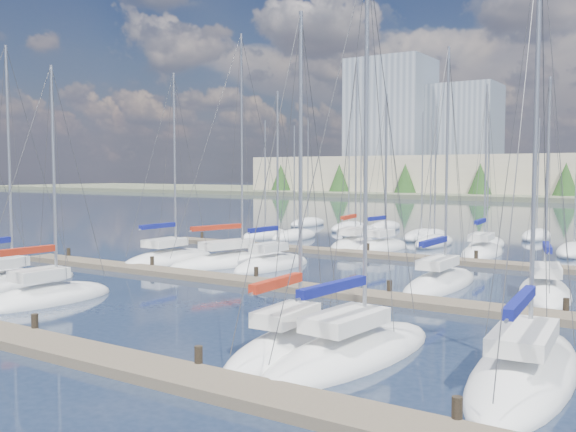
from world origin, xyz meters
The scene contains 19 objects.
ground centered at (0.00, 60.00, 0.00)m, with size 400.00×400.00×0.00m, color #222E45.
dock_near centered at (0.00, 2.01, 0.15)m, with size 44.00×1.93×1.10m.
dock_mid centered at (0.00, 16.01, 0.15)m, with size 44.00×1.93×1.10m.
dock_far centered at (0.00, 30.01, 0.15)m, with size 44.00×1.93×1.10m.
sailboat_b centered at (-14.18, 8.01, 0.17)m, with size 4.25×10.24×13.48m.
sailboat_i centered at (-9.33, 21.57, 0.19)m, with size 5.36×10.27×15.86m.
sailboat_e centered at (7.16, 6.90, 0.18)m, with size 3.72×9.09×13.97m.
sailboat_c centered at (-9.11, 7.11, 0.18)m, with size 3.04×7.09×11.83m.
sailboat_l centered at (10.25, 21.47, 0.18)m, with size 4.18×7.83×11.53m.
sailboat_d centered at (5.12, 6.37, 0.19)m, with size 2.57×7.44×12.25m.
sailboat_j centered at (-6.25, 21.72, 0.18)m, with size 2.85×7.08×11.94m.
sailboat_n centered at (-7.13, 34.54, 0.19)m, with size 4.26×9.18×15.76m.
sailboat_k centered at (5.05, 21.08, 0.19)m, with size 2.48×8.89×13.47m.
sailboat_h centered at (-13.66, 20.13, 0.18)m, with size 3.10×8.05×13.50m.
sailboat_o centered at (-4.38, 34.15, 0.19)m, with size 3.06×6.94×12.87m.
sailboat_p centered at (3.04, 35.58, 0.19)m, with size 3.28×7.99×13.29m.
sailboat_f centered at (12.40, 7.95, 0.18)m, with size 3.62×10.37×14.29m.
distant_boats centered at (-4.34, 43.76, 0.29)m, with size 36.93×20.75×13.30m.
shoreline centered at (-13.29, 149.77, 7.44)m, with size 400.00×60.00×38.00m.
Camera 1 is at (16.71, -11.61, 6.14)m, focal length 40.00 mm.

